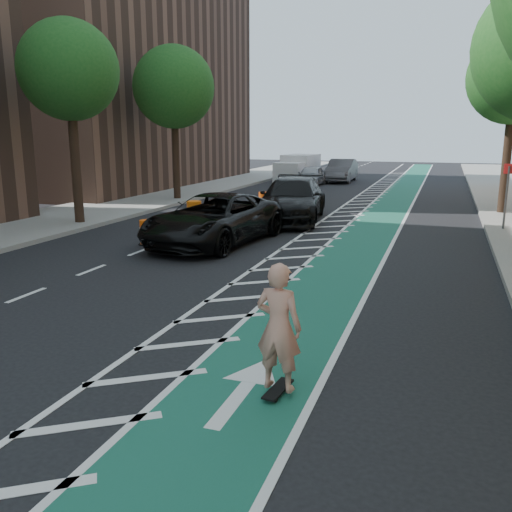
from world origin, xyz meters
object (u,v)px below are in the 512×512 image
at_px(suv_far, 292,200).
at_px(barrel_a, 147,233).
at_px(skateboarder, 279,327).
at_px(suv_near, 214,219).

xyz_separation_m(suv_far, barrel_a, (-3.10, -6.29, -0.48)).
bearing_deg(skateboarder, barrel_a, -43.74).
distance_m(suv_near, barrel_a, 2.22).
relative_size(skateboarder, barrel_a, 2.23).
bearing_deg(barrel_a, suv_far, 63.74).
relative_size(skateboarder, suv_far, 0.30).
bearing_deg(barrel_a, skateboarder, -50.37).
xyz_separation_m(skateboarder, suv_far, (-3.91, 14.77, -0.13)).
bearing_deg(suv_near, suv_far, 85.35).
bearing_deg(suv_far, suv_near, -108.91).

